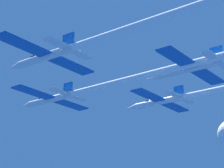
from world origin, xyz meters
The scene contains 2 objects.
jet_lead centered at (-0.62, -18.12, -0.15)m, with size 16.06×57.76×2.66m.
jet_left_wing centered at (-13.65, -27.36, 0.13)m, with size 16.06×51.55×2.66m.
Camera 1 is at (-50.28, -51.32, -22.22)m, focal length 70.37 mm.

